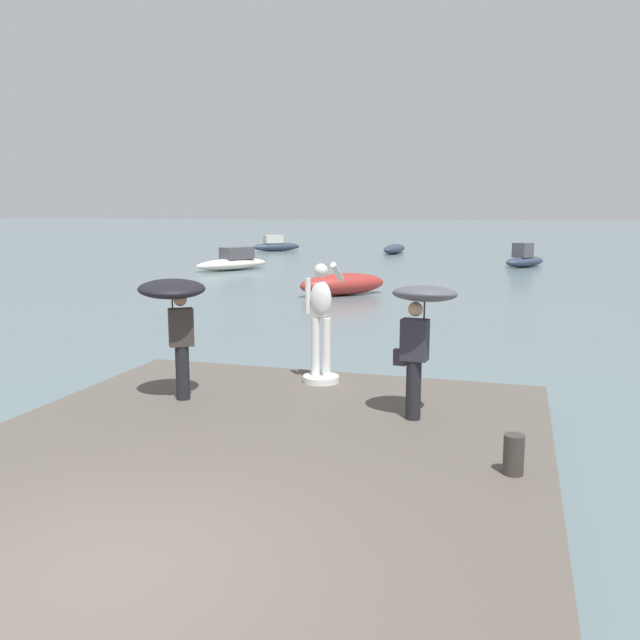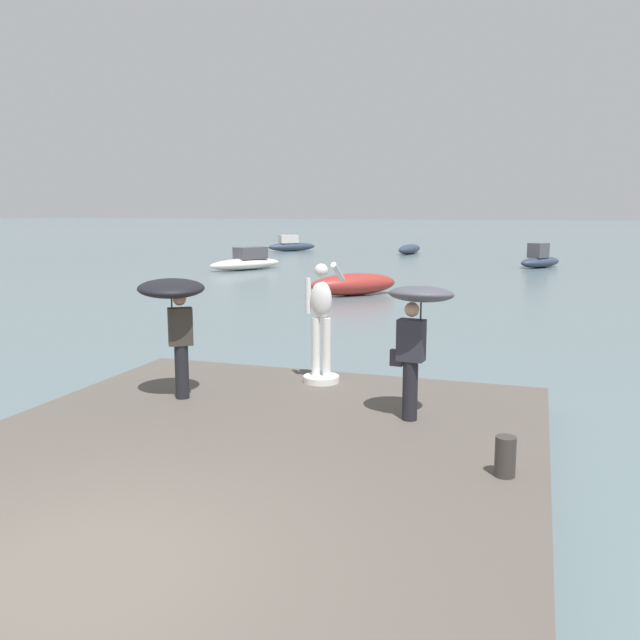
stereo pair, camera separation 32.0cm
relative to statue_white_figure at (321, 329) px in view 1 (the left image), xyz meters
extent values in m
plane|color=slate|center=(0.04, 33.45, -1.36)|extent=(400.00, 400.00, 0.00)
cube|color=#564F47|center=(0.04, -4.37, -1.16)|extent=(7.58, 10.36, 0.40)
cylinder|color=white|center=(0.00, -0.01, -0.91)|extent=(0.64, 0.64, 0.11)
cylinder|color=white|center=(-0.10, -0.01, -0.33)|extent=(0.15, 0.15, 1.04)
cylinder|color=white|center=(0.10, -0.01, -0.33)|extent=(0.15, 0.15, 1.04)
ellipsoid|color=white|center=(0.00, -0.01, 0.52)|extent=(0.38, 0.26, 0.65)
sphere|color=white|center=(0.00, -0.01, 1.02)|extent=(0.24, 0.24, 0.24)
cylinder|color=white|center=(-0.24, -0.01, 0.57)|extent=(0.10, 0.10, 0.62)
cylinder|color=white|center=(0.22, 0.26, 0.98)|extent=(0.10, 0.59, 0.40)
cylinder|color=black|center=(-1.82, -1.69, -0.52)|extent=(0.22, 0.22, 0.88)
cube|color=#38332D|center=(-1.82, -1.69, 0.22)|extent=(0.45, 0.41, 0.60)
sphere|color=#A87A5B|center=(-1.82, -1.69, 0.66)|extent=(0.21, 0.21, 0.21)
cylinder|color=#262626|center=(-1.94, -1.72, 0.52)|extent=(0.02, 0.02, 0.50)
ellipsoid|color=black|center=(-1.94, -1.72, 0.83)|extent=(1.47, 1.48, 0.35)
cylinder|color=black|center=(1.90, -1.67, -0.52)|extent=(0.22, 0.22, 0.88)
cube|color=#2D2D38|center=(1.90, -1.67, 0.22)|extent=(0.40, 0.28, 0.60)
sphere|color=tan|center=(1.90, -1.67, 0.66)|extent=(0.21, 0.21, 0.21)
cylinder|color=#262626|center=(2.02, -1.64, 0.55)|extent=(0.02, 0.02, 0.56)
ellipsoid|color=#4C4C56|center=(2.02, -1.64, 0.89)|extent=(1.02, 1.04, 0.30)
cube|color=#332838|center=(1.68, -1.62, -0.06)|extent=(0.19, 0.12, 0.24)
cylinder|color=#38332D|center=(3.33, -3.40, -0.73)|extent=(0.24, 0.24, 0.47)
ellipsoid|color=#2D384C|center=(3.61, 31.35, -1.03)|extent=(2.92, 3.60, 0.65)
cube|color=#4C4C51|center=(3.46, 31.13, -0.32)|extent=(1.29, 1.32, 0.87)
ellipsoid|color=#9E2D28|center=(-3.54, 15.07, -0.92)|extent=(3.63, 3.63, 0.89)
ellipsoid|color=#2D384C|center=(-6.26, 41.62, -0.99)|extent=(1.58, 4.62, 0.74)
ellipsoid|color=silver|center=(-12.59, 24.41, -1.03)|extent=(3.57, 4.86, 0.66)
cube|color=#4C4C51|center=(-12.41, 24.72, -0.41)|extent=(1.78, 2.08, 0.69)
ellipsoid|color=#2D384C|center=(-16.32, 41.95, -1.00)|extent=(3.73, 3.72, 0.73)
cube|color=beige|center=(-16.55, 41.73, -0.35)|extent=(1.64, 1.64, 0.67)
camera|label=1|loc=(3.28, -11.07, 2.06)|focal=37.55mm
camera|label=2|loc=(3.59, -10.98, 2.06)|focal=37.55mm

